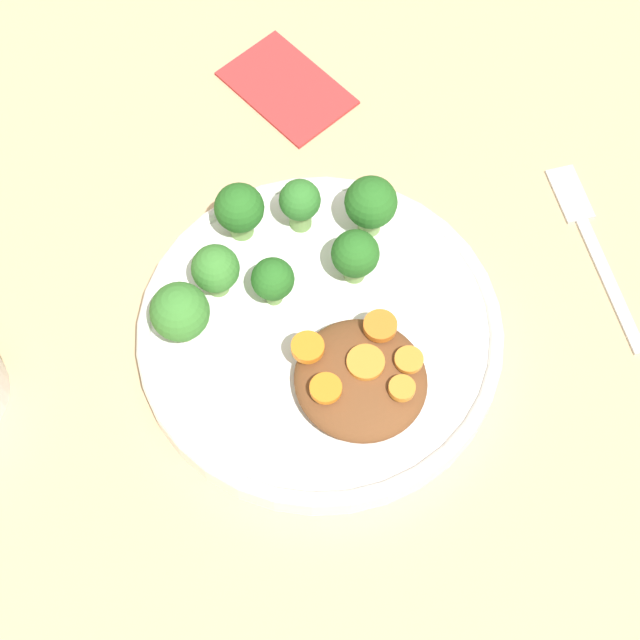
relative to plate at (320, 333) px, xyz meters
The scene contains 18 objects.
ground_plane 0.01m from the plate, ahead, with size 4.00×4.00×0.00m, color tan.
plate is the anchor object (origin of this frame).
stew_mound 0.06m from the plate, behind, with size 0.10×0.10×0.03m, color brown.
broccoli_floret_0 0.09m from the plate, 33.85° to the left, with size 0.04×0.04×0.05m.
broccoli_floret_1 0.06m from the plate, 21.22° to the left, with size 0.03×0.03×0.05m.
broccoli_floret_2 0.06m from the plate, 60.62° to the right, with size 0.04×0.04×0.05m.
broccoli_floret_3 0.11m from the plate, 54.82° to the right, with size 0.04×0.04×0.06m.
broccoli_floret_4 0.11m from the plate, ahead, with size 0.04×0.04×0.05m.
broccoli_floret_5 0.10m from the plate, 22.20° to the right, with size 0.03×0.03×0.05m.
broccoli_floret_6 0.11m from the plate, 60.57° to the left, with size 0.04×0.04×0.06m.
carrot_slice_0 0.08m from the plate, 153.35° to the right, with size 0.02×0.02×0.00m, color orange.
carrot_slice_1 0.06m from the plate, 137.84° to the right, with size 0.02×0.02×0.01m, color orange.
carrot_slice_2 0.07m from the plate, 152.26° to the left, with size 0.02×0.02×0.00m, color orange.
carrot_slice_3 0.06m from the plate, behind, with size 0.03×0.03×0.00m, color orange.
carrot_slice_4 0.09m from the plate, 168.59° to the right, with size 0.02×0.02×0.01m, color orange.
carrot_slice_5 0.05m from the plate, 132.04° to the left, with size 0.02×0.02×0.01m, color orange.
fork 0.24m from the plate, 98.38° to the right, with size 0.17×0.07×0.01m.
napkin 0.25m from the plate, 24.78° to the right, with size 0.12×0.09×0.01m.
Camera 1 is at (-0.31, 0.19, 0.74)m, focal length 60.00 mm.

